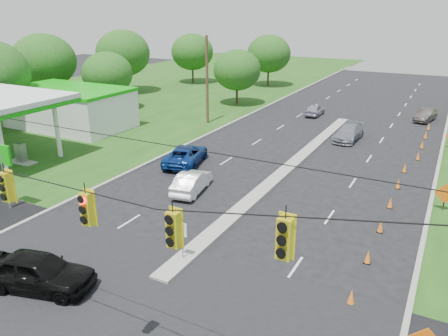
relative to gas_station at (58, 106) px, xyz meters
The scene contains 31 objects.
grass_left 6.87m from the gas_station, behind, with size 40.00×160.00×0.06m, color #1E4714.
curb_left 16.89m from the gas_station, 35.78° to the left, with size 0.25×110.00×0.16m, color gray.
curb_right 35.22m from the gas_station, 16.13° to the left, with size 0.25×110.00×0.16m, color gray.
median 23.79m from the gas_station, ahead, with size 1.00×34.00×0.18m, color gray.
median_sign 27.62m from the gas_station, 31.07° to the right, with size 0.55×0.06×2.05m.
signal_span 31.83m from the gas_station, 42.00° to the right, with size 25.60×0.32×9.00m.
utility_pole_far_left 14.93m from the gas_station, 41.21° to the left, with size 0.28×0.28×9.00m, color #422D1C.
gas_station is the anchor object (origin of this frame).
cone_1 34.49m from the gas_station, 23.53° to the right, with size 0.32×0.32×0.70m, color orange.
cone_2 33.25m from the gas_station, 17.98° to the right, with size 0.32×0.32×0.70m, color orange.
cone_3 32.34m from the gas_station, 12.06° to the right, with size 0.32×0.32×0.70m, color orange.
cone_4 31.80m from the gas_station, ahead, with size 0.32×0.32×0.70m, color orange.
cone_5 31.63m from the gas_station, ahead, with size 0.32×0.32×0.70m, color orange.
cone_6 31.86m from the gas_station, ahead, with size 0.32×0.32×0.70m, color orange.
cone_7 33.04m from the gas_station, 12.72° to the left, with size 0.32×0.32×0.70m, color orange.
cone_8 33.98m from the gas_station, 18.50° to the left, with size 0.32×0.32×0.70m, color orange.
cone_9 35.24m from the gas_station, 23.91° to the left, with size 0.32×0.32×0.70m, color orange.
cone_10 36.80m from the gas_station, 28.91° to the left, with size 0.32×0.32×0.70m, color orange.
work_sign_1 34.54m from the gas_station, ahead, with size 1.27×0.58×1.37m.
tree_2 10.19m from the gas_station, 103.60° to the left, with size 5.88×5.88×6.86m.
tree_3 21.66m from the gas_station, 112.93° to the left, with size 7.56×7.56×8.82m.
tree_4 32.14m from the gas_station, 97.82° to the left, with size 6.72×6.72×7.84m.
tree_5 22.05m from the gas_station, 63.99° to the left, with size 5.88×5.88×6.86m.
tree_6 35.67m from the gas_station, 77.60° to the left, with size 6.72×6.72×7.84m.
tree_14 13.29m from the gas_station, 143.18° to the left, with size 7.56×7.56×8.82m.
black_sedan 27.17m from the gas_station, 44.50° to the right, with size 1.99×4.95×1.68m, color black.
white_sedan 20.74m from the gas_station, 19.21° to the right, with size 1.48×4.24×1.40m, color white.
blue_pickup 16.40m from the gas_station, ahead, with size 2.47×5.36×1.49m, color navy.
silver_car_far 27.90m from the gas_station, 21.78° to the left, with size 1.95×4.80×1.39m, color gray.
silver_car_oncoming 27.47m from the gas_station, 42.62° to the left, with size 1.50×3.73×1.27m, color #8D8A9F.
dark_car_receding 38.27m from the gas_station, 34.42° to the left, with size 1.43×4.10×1.35m, color #2D2827.
Camera 1 is at (10.34, -9.21, 11.48)m, focal length 35.00 mm.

